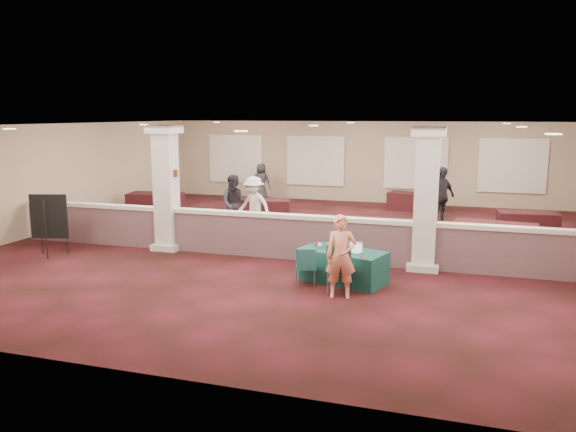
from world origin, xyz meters
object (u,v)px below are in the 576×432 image
(far_table_front_left, at_px, (156,204))
(attendee_c, at_px, (441,196))
(far_table_front_center, at_px, (377,233))
(far_table_front_right, at_px, (494,240))
(conf_chair_side, at_px, (306,264))
(far_table_back_left, at_px, (265,210))
(conf_chair_main, at_px, (339,265))
(woman, at_px, (341,256))
(attendee_d, at_px, (261,182))
(near_table, at_px, (343,266))
(attendee_b, at_px, (254,206))
(far_table_back_right, at_px, (527,223))
(attendee_a, at_px, (235,204))
(easel_board, at_px, (49,217))
(far_table_back_center, at_px, (411,202))

(far_table_front_left, bearing_deg, attendee_c, 5.20)
(far_table_front_center, bearing_deg, far_table_front_right, -0.56)
(conf_chair_side, height_order, far_table_back_left, conf_chair_side)
(far_table_front_center, bearing_deg, conf_chair_side, -102.36)
(conf_chair_side, bearing_deg, conf_chair_main, -34.89)
(woman, bearing_deg, attendee_d, 103.94)
(conf_chair_main, distance_m, attendee_d, 12.16)
(near_table, bearing_deg, attendee_b, 148.83)
(woman, distance_m, far_table_back_right, 8.26)
(near_table, distance_m, attendee_c, 7.11)
(far_table_front_left, distance_m, far_table_front_right, 11.41)
(conf_chair_main, bearing_deg, attendee_a, 127.04)
(far_table_front_left, relative_size, far_table_front_center, 1.01)
(near_table, height_order, attendee_b, attendee_b)
(far_table_back_left, height_order, attendee_b, attendee_b)
(far_table_back_left, relative_size, far_table_back_right, 0.99)
(attendee_a, bearing_deg, easel_board, -150.79)
(conf_chair_side, bearing_deg, far_table_back_left, 99.83)
(easel_board, relative_size, far_table_front_right, 0.78)
(easel_board, relative_size, attendee_b, 0.91)
(far_table_front_center, height_order, far_table_front_right, far_table_front_right)
(conf_chair_side, relative_size, far_table_front_left, 0.44)
(easel_board, xyz_separation_m, far_table_front_right, (10.48, 3.33, -0.58))
(far_table_front_right, relative_size, attendee_a, 1.15)
(near_table, distance_m, attendee_d, 11.39)
(far_table_back_left, bearing_deg, attendee_c, 6.86)
(far_table_front_center, distance_m, attendee_b, 3.73)
(conf_chair_side, distance_m, far_table_back_center, 10.15)
(easel_board, distance_m, attendee_b, 5.51)
(far_table_front_right, bearing_deg, far_table_back_left, 157.74)
(far_table_back_left, height_order, far_table_back_right, far_table_back_right)
(conf_chair_side, relative_size, far_table_front_right, 0.41)
(near_table, relative_size, attendee_b, 1.04)
(far_table_back_left, xyz_separation_m, attendee_c, (5.64, 0.68, 0.60))
(far_table_front_left, height_order, attendee_d, attendee_d)
(conf_chair_side, relative_size, attendee_c, 0.44)
(conf_chair_main, height_order, far_table_front_left, conf_chair_main)
(attendee_c, bearing_deg, conf_chair_main, -148.00)
(near_table, bearing_deg, far_table_front_right, 63.56)
(woman, height_order, attendee_c, attendee_c)
(conf_chair_main, relative_size, far_table_back_right, 0.61)
(easel_board, relative_size, attendee_d, 1.02)
(far_table_front_left, bearing_deg, conf_chair_main, -40.30)
(far_table_front_left, bearing_deg, far_table_back_left, 2.86)
(easel_board, xyz_separation_m, far_table_back_left, (3.39, 6.23, -0.65))
(near_table, distance_m, attendee_a, 5.64)
(far_table_front_center, relative_size, attendee_a, 1.06)
(woman, distance_m, attendee_d, 12.35)
(far_table_front_center, distance_m, attendee_a, 4.33)
(conf_chair_main, height_order, attendee_c, attendee_c)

